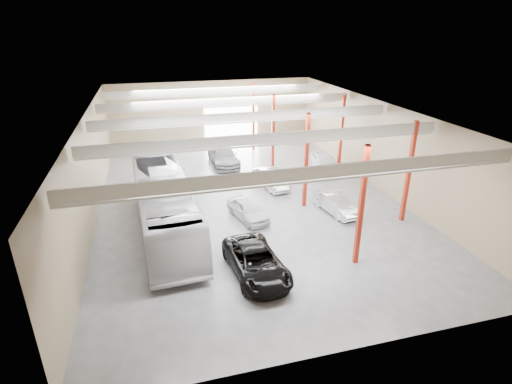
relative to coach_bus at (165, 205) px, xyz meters
name	(u,v)px	position (x,y,z in m)	size (l,w,h in m)	color
depot_shell	(248,136)	(6.54, 3.91, 3.07)	(22.12, 32.12, 7.06)	#4F4F55
coach_bus	(165,205)	(0.00, 0.00, 0.00)	(3.20, 13.68, 3.81)	silver
black_sedan	(256,262)	(4.40, -6.23, -1.13)	(2.58, 5.61, 1.56)	black
car_row_a	(248,209)	(5.61, 0.42, -1.21)	(1.65, 4.10, 1.40)	silver
car_row_b	(271,179)	(8.90, 5.62, -1.18)	(1.53, 4.39, 1.45)	silver
car_row_c	(223,156)	(6.14, 12.42, -1.04)	(2.42, 5.94, 1.72)	slate
car_right_near	(336,204)	(11.97, -0.25, -1.23)	(1.44, 4.12, 1.36)	silver
car_right_far	(323,163)	(14.70, 8.14, -1.11)	(1.88, 4.68, 1.59)	silver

